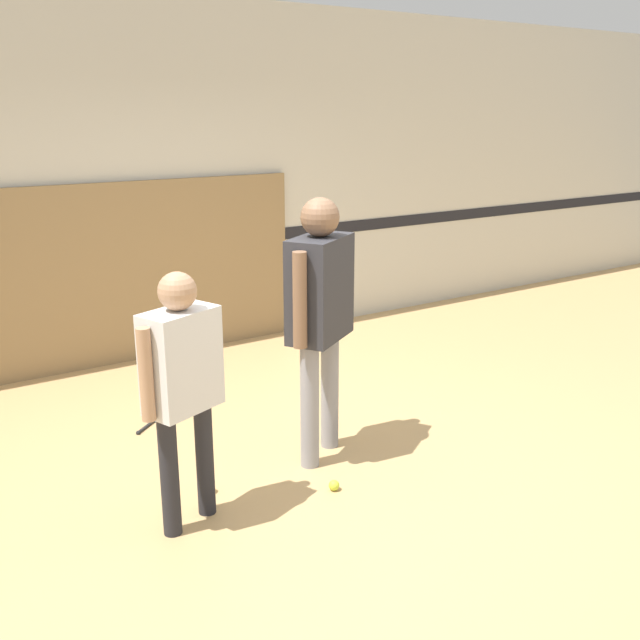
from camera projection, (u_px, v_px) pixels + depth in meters
ground_plane at (316, 464)px, 4.68m from camera, size 16.00×16.00×0.00m
wall_back at (154, 183)px, 6.39m from camera, size 16.00×0.07×3.20m
wall_panel at (126, 274)px, 6.39m from camera, size 3.28×0.05×1.63m
person_instructor at (320, 302)px, 4.49m from camera, size 0.57×0.48×1.72m
person_student_left at (182, 374)px, 3.76m from camera, size 0.52×0.35×1.44m
racket_spare_on_floor at (161, 415)px, 5.39m from camera, size 0.47×0.42×0.03m
tennis_ball_near_instructor at (334, 485)px, 4.34m from camera, size 0.07×0.07×0.07m
tennis_ball_by_spare_racket at (163, 417)px, 5.30m from camera, size 0.07×0.07×0.07m
tennis_ball_stray_left at (210, 488)px, 4.32m from camera, size 0.07×0.07×0.07m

